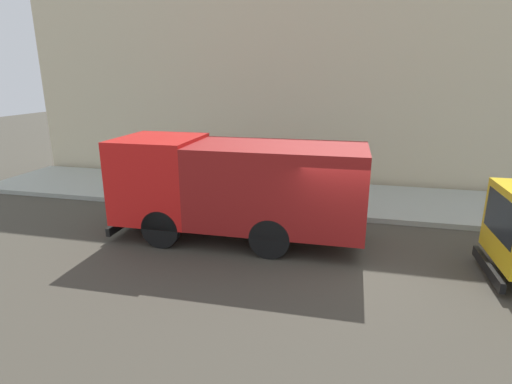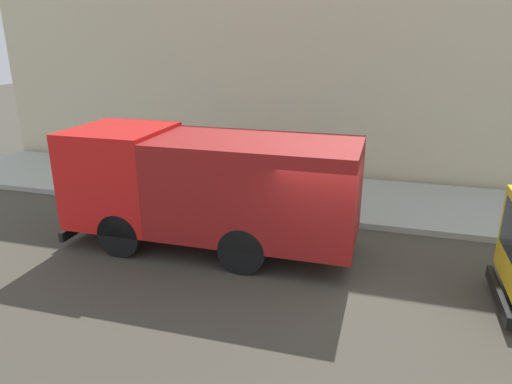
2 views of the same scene
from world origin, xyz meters
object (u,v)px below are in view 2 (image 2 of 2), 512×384
Objects in this scene: pedestrian_walking at (201,163)px; traffic_cone_orange at (147,185)px; pedestrian_standing at (252,169)px; large_utility_truck at (208,184)px.

pedestrian_walking is 1.89m from traffic_cone_orange.
pedestrian_walking is 1.79m from pedestrian_standing.
pedestrian_standing reaches higher than traffic_cone_orange.
large_utility_truck reaches higher than traffic_cone_orange.
large_utility_truck is 4.30m from traffic_cone_orange.
pedestrian_walking reaches higher than pedestrian_standing.
traffic_cone_orange is (-0.99, 3.21, -0.54)m from pedestrian_standing.
pedestrian_standing is (-0.12, -1.79, -0.02)m from pedestrian_walking.
large_utility_truck is 10.60× the size of traffic_cone_orange.
large_utility_truck reaches higher than pedestrian_walking.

